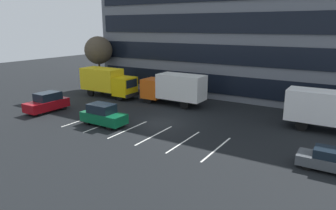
# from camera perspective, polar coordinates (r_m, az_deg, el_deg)

# --- Properties ---
(ground_plane) EXTENTS (120.00, 120.00, 0.00)m
(ground_plane) POSITION_cam_1_polar(r_m,az_deg,el_deg) (28.97, -1.33, -3.35)
(ground_plane) COLOR black
(office_building) EXTENTS (35.49, 13.22, 18.00)m
(office_building) POSITION_cam_1_polar(r_m,az_deg,el_deg) (43.69, 12.05, 14.36)
(office_building) COLOR slate
(office_building) RESTS_ON ground_plane
(lot_markings) EXTENTS (14.14, 5.40, 0.01)m
(lot_markings) POSITION_cam_1_polar(r_m,az_deg,el_deg) (26.59, -4.98, -5.05)
(lot_markings) COLOR silver
(lot_markings) RESTS_ON ground_plane
(box_truck_orange) EXTENTS (7.74, 2.56, 3.59)m
(box_truck_orange) POSITION_cam_1_polar(r_m,az_deg,el_deg) (35.19, 1.07, 3.26)
(box_truck_orange) COLOR #D85914
(box_truck_orange) RESTS_ON ground_plane
(box_truck_white) EXTENTS (7.54, 2.50, 3.50)m
(box_truck_white) POSITION_cam_1_polar(r_m,az_deg,el_deg) (29.55, 27.97, -0.75)
(box_truck_white) COLOR white
(box_truck_white) RESTS_ON ground_plane
(box_truck_yellow_all) EXTENTS (7.74, 2.56, 3.59)m
(box_truck_yellow_all) POSITION_cam_1_polar(r_m,az_deg,el_deg) (40.09, -11.17, 4.38)
(box_truck_yellow_all) COLOR yellow
(box_truck_yellow_all) RESTS_ON ground_plane
(sedan_charcoal) EXTENTS (3.98, 1.67, 1.43)m
(sedan_charcoal) POSITION_cam_1_polar(r_m,az_deg,el_deg) (22.10, 27.94, -9.09)
(sedan_charcoal) COLOR #474C51
(sedan_charcoal) RESTS_ON ground_plane
(suv_maroon) EXTENTS (1.93, 4.54, 2.05)m
(suv_maroon) POSITION_cam_1_polar(r_m,az_deg,el_deg) (34.99, -21.55, 0.45)
(suv_maroon) COLOR maroon
(suv_maroon) RESTS_ON ground_plane
(suv_forest) EXTENTS (4.35, 1.84, 1.97)m
(suv_forest) POSITION_cam_1_polar(r_m,az_deg,el_deg) (28.74, -11.96, -1.83)
(suv_forest) COLOR #0C5933
(suv_forest) RESTS_ON ground_plane
(bare_tree) EXTENTS (3.97, 3.97, 7.45)m
(bare_tree) POSITION_cam_1_polar(r_m,az_deg,el_deg) (45.92, -12.80, 9.87)
(bare_tree) COLOR #473323
(bare_tree) RESTS_ON ground_plane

